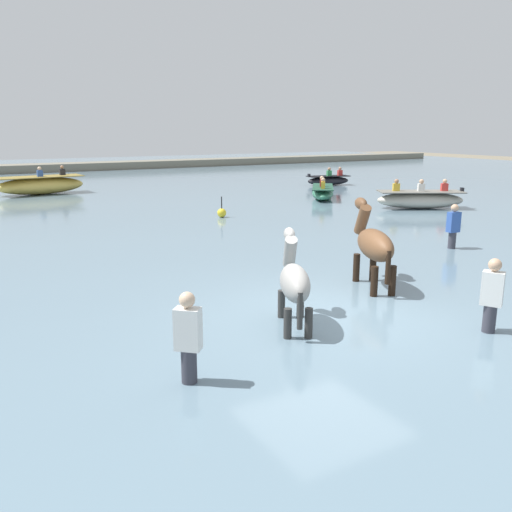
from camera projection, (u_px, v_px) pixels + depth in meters
The scene contains 13 objects.
ground_plane at pixel (323, 338), 9.34m from camera, with size 120.00×120.00×0.00m, color #756B56.
water_surface at pixel (140, 233), 17.71m from camera, with size 90.00×90.00×0.43m, color slate.
horse_lead_grey at pixel (294, 284), 8.58m from camera, with size 1.08×1.70×1.92m.
horse_trailing_bay at pixel (373, 247), 10.69m from camera, with size 1.07×1.95×2.15m.
boat_near_starboard at pixel (323, 192), 24.54m from camera, with size 2.68×3.13×1.05m.
boat_distant_west at pixel (40, 185), 26.27m from camera, with size 4.27×1.85×1.35m.
boat_distant_east at pixel (328, 180), 30.45m from camera, with size 2.65×1.38×1.02m.
boat_mid_outer at pixel (420, 199), 21.56m from camera, with size 3.61×2.75×1.18m.
person_spectator_far at pixel (453, 232), 14.29m from camera, with size 0.34×0.24×1.63m.
person_wading_close at pixel (491, 306), 8.36m from camera, with size 0.33×0.38×1.63m.
person_onlooker_right at pixel (189, 350), 6.68m from camera, with size 0.37×0.36×1.63m.
channel_buoy at pixel (222, 213), 19.40m from camera, with size 0.33×0.33×0.76m.
far_shoreline at pixel (28, 171), 39.70m from camera, with size 80.00×2.40×1.02m, color #706B5B.
Camera 1 is at (-5.40, -6.99, 3.56)m, focal length 37.53 mm.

